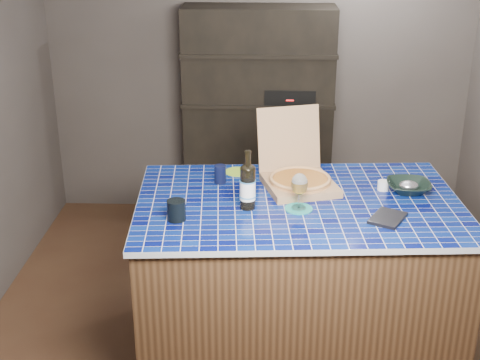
{
  "coord_description": "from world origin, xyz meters",
  "views": [
    {
      "loc": [
        0.06,
        -3.74,
        2.53
      ],
      "look_at": [
        -0.09,
        0.0,
        0.98
      ],
      "focal_mm": 50.0,
      "sensor_mm": 36.0,
      "label": 1
    }
  ],
  "objects_px": {
    "pizza_box": "(299,177)",
    "kitchen_island": "(296,278)",
    "bowl": "(409,187)",
    "dvd_case": "(388,218)",
    "mead_bottle": "(248,186)",
    "wine_glass": "(299,185)"
  },
  "relations": [
    {
      "from": "kitchen_island",
      "to": "wine_glass",
      "type": "distance_m",
      "value": 0.65
    },
    {
      "from": "pizza_box",
      "to": "wine_glass",
      "type": "relative_size",
      "value": 2.74
    },
    {
      "from": "pizza_box",
      "to": "kitchen_island",
      "type": "bearing_deg",
      "value": -107.28
    },
    {
      "from": "mead_bottle",
      "to": "dvd_case",
      "type": "xyz_separation_m",
      "value": [
        0.74,
        -0.12,
        -0.12
      ]
    },
    {
      "from": "pizza_box",
      "to": "mead_bottle",
      "type": "bearing_deg",
      "value": -149.21
    },
    {
      "from": "pizza_box",
      "to": "bowl",
      "type": "xyz_separation_m",
      "value": [
        0.63,
        -0.05,
        -0.03
      ]
    },
    {
      "from": "bowl",
      "to": "dvd_case",
      "type": "bearing_deg",
      "value": -115.59
    },
    {
      "from": "kitchen_island",
      "to": "wine_glass",
      "type": "height_order",
      "value": "wine_glass"
    },
    {
      "from": "mead_bottle",
      "to": "dvd_case",
      "type": "relative_size",
      "value": 1.57
    },
    {
      "from": "kitchen_island",
      "to": "wine_glass",
      "type": "xyz_separation_m",
      "value": [
        -0.01,
        -0.11,
        0.64
      ]
    },
    {
      "from": "dvd_case",
      "to": "bowl",
      "type": "height_order",
      "value": "bowl"
    },
    {
      "from": "kitchen_island",
      "to": "dvd_case",
      "type": "height_order",
      "value": "dvd_case"
    },
    {
      "from": "pizza_box",
      "to": "dvd_case",
      "type": "bearing_deg",
      "value": -58.92
    },
    {
      "from": "dvd_case",
      "to": "pizza_box",
      "type": "bearing_deg",
      "value": 165.82
    },
    {
      "from": "wine_glass",
      "to": "dvd_case",
      "type": "xyz_separation_m",
      "value": [
        0.46,
        -0.11,
        -0.14
      ]
    },
    {
      "from": "wine_glass",
      "to": "bowl",
      "type": "height_order",
      "value": "wine_glass"
    },
    {
      "from": "mead_bottle",
      "to": "kitchen_island",
      "type": "bearing_deg",
      "value": 20.21
    },
    {
      "from": "bowl",
      "to": "pizza_box",
      "type": "bearing_deg",
      "value": 175.58
    },
    {
      "from": "pizza_box",
      "to": "wine_glass",
      "type": "height_order",
      "value": "pizza_box"
    },
    {
      "from": "kitchen_island",
      "to": "dvd_case",
      "type": "xyz_separation_m",
      "value": [
        0.46,
        -0.22,
        0.5
      ]
    },
    {
      "from": "pizza_box",
      "to": "bowl",
      "type": "distance_m",
      "value": 0.63
    },
    {
      "from": "wine_glass",
      "to": "bowl",
      "type": "xyz_separation_m",
      "value": [
        0.64,
        0.26,
        -0.11
      ]
    }
  ]
}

